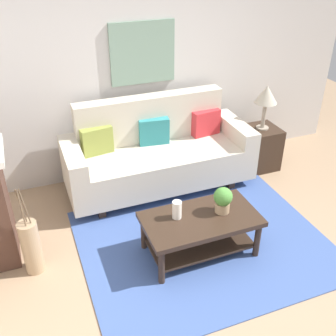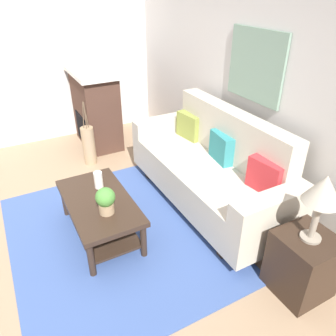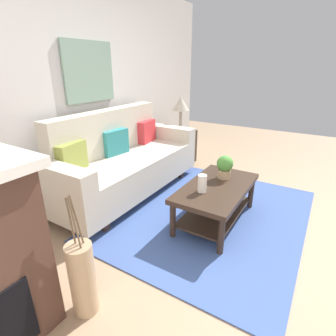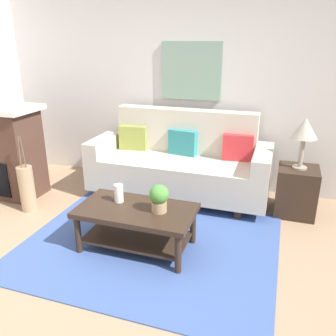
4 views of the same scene
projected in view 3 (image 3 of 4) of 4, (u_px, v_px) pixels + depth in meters
The scene contains 17 objects.
ground_plane at pixel (253, 227), 2.81m from camera, with size 9.51×9.51×0.00m, color #9E7F60.
wall_back at pixel (90, 86), 3.40m from camera, with size 5.51×0.10×2.70m, color silver.
area_rug at pixel (209, 214), 3.05m from camera, with size 2.44×1.99×0.01m, color #3D5693.
couch at pixel (124, 162), 3.43m from camera, with size 2.22×0.84×1.08m.
throw_pillow_olive at pixel (72, 157), 2.85m from camera, with size 0.36×0.12×0.32m, color olive.
throw_pillow_teal at pixel (115, 142), 3.40m from camera, with size 0.36×0.12×0.32m, color teal.
throw_pillow_crimson at pixel (147, 131), 3.95m from camera, with size 0.36×0.12×0.32m, color red.
coffee_table at pixel (216, 195), 2.81m from camera, with size 1.10×0.60×0.43m.
tabletop_vase at pixel (202, 183), 2.60m from camera, with size 0.09×0.09×0.18m, color white.
potted_plant_tabletop at pixel (225, 166), 2.90m from camera, with size 0.18×0.18×0.26m.
side_table at pixel (180, 147), 4.57m from camera, with size 0.44×0.44×0.56m, color #332319.
table_lamp at pixel (181, 105), 4.31m from camera, with size 0.28×0.28×0.57m.
floor_vase at pixel (83, 279), 1.77m from camera, with size 0.18×0.18×0.54m, color tan.
floor_vase_branch_a at pixel (77, 220), 1.62m from camera, with size 0.01×0.01×0.36m, color brown.
floor_vase_branch_b at pixel (71, 221), 1.60m from camera, with size 0.01×0.01×0.36m, color brown.
floor_vase_branch_c at pixel (75, 223), 1.59m from camera, with size 0.01×0.01×0.36m, color brown.
framed_painting at pixel (89, 72), 3.25m from camera, with size 0.78×0.03×0.72m, color gray.
Camera 3 is at (-2.50, -0.47, 1.62)m, focal length 28.19 mm.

